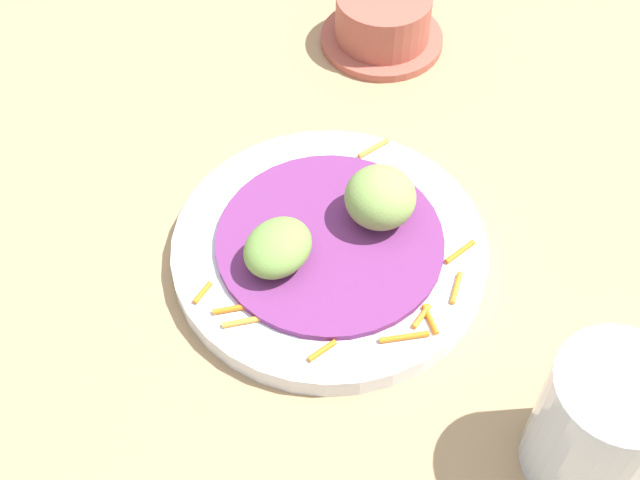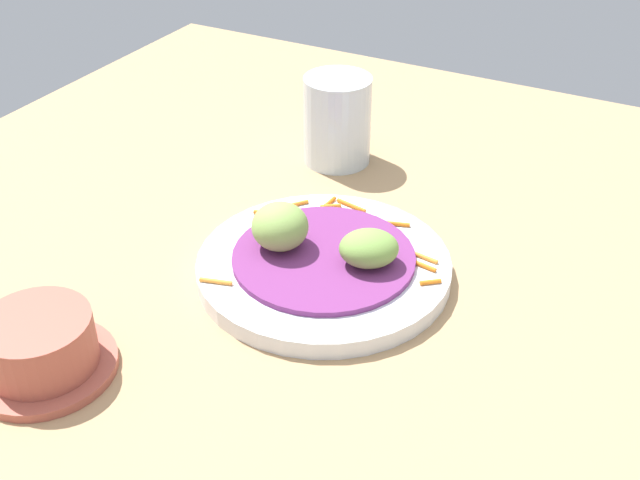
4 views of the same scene
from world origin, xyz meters
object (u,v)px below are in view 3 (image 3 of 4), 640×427
at_px(side_plate_small, 567,237).
at_px(guac_scoop_right, 267,211).
at_px(guac_scoop_center, 339,197).
at_px(main_plate, 309,242).
at_px(guac_scoop_left, 320,251).

bearing_deg(side_plate_small, guac_scoop_right, -77.26).
distance_m(guac_scoop_center, guac_scoop_right, 0.07).
bearing_deg(side_plate_small, guac_scoop_center, -82.11).
height_order(main_plate, guac_scoop_left, guac_scoop_left).
relative_size(guac_scoop_left, guac_scoop_center, 0.97).
height_order(guac_scoop_left, guac_scoop_right, guac_scoop_left).
bearing_deg(guac_scoop_left, side_plate_small, 114.30).
xyz_separation_m(guac_scoop_right, side_plate_small, (-0.06, 0.27, -0.03)).
xyz_separation_m(main_plate, side_plate_small, (-0.06, 0.23, -0.00)).
relative_size(main_plate, guac_scoop_right, 5.01).
bearing_deg(guac_scoop_right, guac_scoop_left, 58.37).
distance_m(main_plate, guac_scoop_center, 0.05).
distance_m(main_plate, side_plate_small, 0.24).
distance_m(guac_scoop_center, side_plate_small, 0.22).
height_order(guac_scoop_center, side_plate_small, guac_scoop_center).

